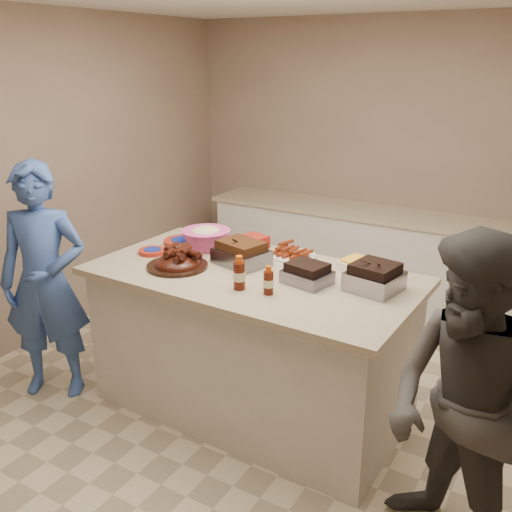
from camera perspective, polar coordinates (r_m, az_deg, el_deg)
The scene contains 19 objects.
room at distance 4.12m, azimuth 1.74°, elevation -14.85°, with size 4.50×5.00×2.70m, color gray, non-canonical shape.
back_counter at distance 5.75m, azimuth 12.47°, elevation -0.06°, with size 3.60×0.64×0.90m, color silver, non-canonical shape.
island at distance 4.13m, azimuth -0.37°, elevation -14.77°, with size 2.11×1.11×1.00m, color silver, non-canonical shape.
rib_platter at distance 3.79m, azimuth -7.86°, elevation -1.13°, with size 0.40×0.40×0.16m, color #41150B, non-canonical shape.
pulled_pork_tray at distance 3.82m, azimuth -1.47°, elevation -0.80°, with size 0.34×0.26×0.10m, color #47230F.
brisket_tray at distance 3.51m, azimuth 5.12°, elevation -2.71°, with size 0.27×0.22×0.08m, color black.
roasting_pan at distance 3.47m, azimuth 11.68°, elevation -3.34°, with size 0.28×0.28×0.11m, color gray.
coleslaw_bowl at distance 4.14m, azimuth -4.97°, elevation 0.73°, with size 0.35×0.35×0.24m, color #DD4492, non-canonical shape.
sausage_plate at distance 3.97m, azimuth 3.75°, elevation -0.05°, with size 0.31×0.31×0.05m, color silver.
mac_cheese_dish at distance 3.76m, azimuth 10.61°, elevation -1.48°, with size 0.28×0.21×0.08m, color yellow.
bbq_bottle_a at distance 3.42m, azimuth -1.66°, elevation -3.30°, with size 0.07×0.07×0.21m, color #411208.
bbq_bottle_b at distance 3.34m, azimuth 1.24°, elevation -3.82°, with size 0.06×0.06×0.18m, color #411208.
mustard_bottle at distance 3.74m, azimuth -0.81°, elevation -1.25°, with size 0.05×0.05×0.13m, color #DBAA07.
sauce_bowl at distance 3.87m, azimuth -0.11°, elevation -0.55°, with size 0.13×0.04×0.13m, color silver.
plate_stack_large at distance 4.27m, azimuth -7.39°, elevation 1.23°, with size 0.27×0.27×0.03m, color maroon.
plate_stack_small at distance 4.10m, azimuth -10.30°, elevation 0.28°, with size 0.20×0.20×0.03m, color maroon.
plastic_cup at distance 4.36m, azimuth -5.33°, elevation 1.70°, with size 0.11×0.10×0.11m, color brown.
basket_stack at distance 4.15m, azimuth -0.09°, elevation 0.88°, with size 0.18×0.13×0.09m, color maroon.
guest_blue at distance 4.56m, azimuth -19.13°, elevation -12.37°, with size 0.61×1.68×0.40m, color #3A5CA7.
Camera 1 is at (1.64, -2.99, 2.31)m, focal length 40.00 mm.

